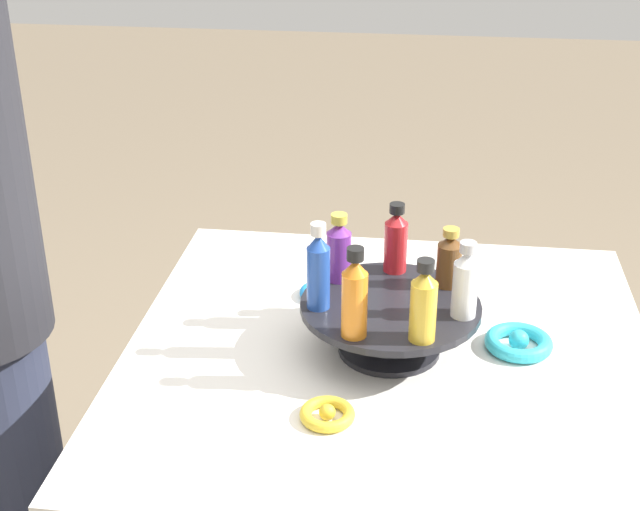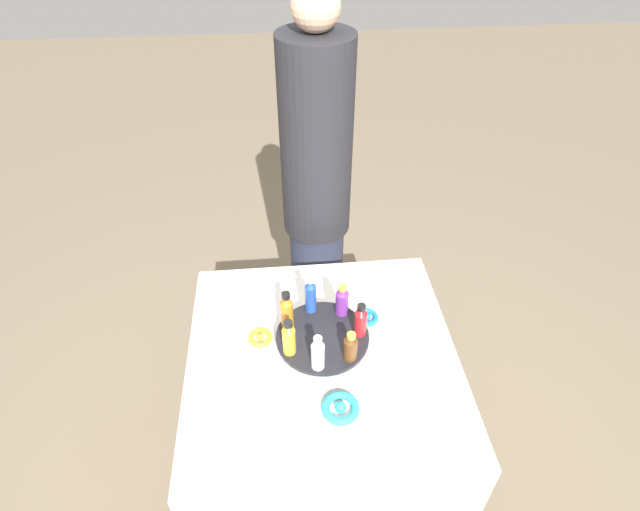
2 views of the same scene
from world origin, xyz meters
TOP-DOWN VIEW (x-y plane):
  - display_stand at (0.00, 0.00)m, footprint 0.29×0.29m
  - bottle_red at (-0.00, 0.12)m, footprint 0.04×0.04m
  - bottle_purple at (-0.09, 0.07)m, footprint 0.04×0.04m
  - bottle_blue at (-0.11, -0.03)m, footprint 0.04×0.04m
  - bottle_orange at (-0.05, -0.11)m, footprint 0.04×0.04m
  - bottle_gold at (0.05, -0.11)m, footprint 0.04×0.04m
  - bottle_clear at (0.11, -0.02)m, footprint 0.04×0.04m
  - bottle_brown at (0.09, 0.07)m, footprint 0.04×0.04m
  - ribbon_bow_blue at (-0.13, 0.17)m, footprint 0.08×0.08m
  - ribbon_bow_gold at (-0.08, -0.20)m, footprint 0.08×0.08m
  - ribbon_bow_teal at (0.21, 0.03)m, footprint 0.11×0.11m

SIDE VIEW (x-z plane):
  - ribbon_bow_gold at x=-0.08m, z-range 0.76..0.79m
  - ribbon_bow_blue at x=-0.13m, z-range 0.76..0.79m
  - ribbon_bow_teal at x=0.21m, z-range 0.76..0.80m
  - display_stand at x=0.00m, z-range 0.78..0.87m
  - bottle_brown at x=0.09m, z-range 0.85..0.96m
  - bottle_purple at x=-0.09m, z-range 0.85..0.97m
  - bottle_red at x=0.00m, z-range 0.85..0.98m
  - bottle_clear at x=0.11m, z-range 0.85..0.98m
  - bottle_gold at x=0.05m, z-range 0.85..0.98m
  - bottle_blue at x=-0.11m, z-range 0.85..1.00m
  - bottle_orange at x=-0.05m, z-range 0.85..1.00m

